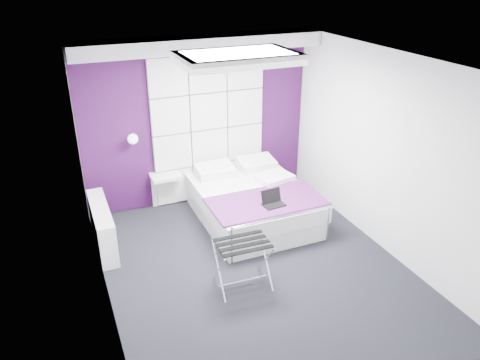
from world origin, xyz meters
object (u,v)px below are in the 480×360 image
(radiator, at_px, (102,227))
(laptop, at_px, (272,201))
(nightstand, at_px, (166,176))
(bed, at_px, (252,202))
(luggage_rack, at_px, (243,264))
(wall_lamp, at_px, (132,138))

(radiator, height_order, laptop, laptop)
(nightstand, height_order, laptop, laptop)
(bed, distance_m, nightstand, 1.40)
(bed, height_order, nightstand, bed)
(radiator, bearing_deg, bed, -3.06)
(nightstand, bearing_deg, luggage_rack, -81.62)
(wall_lamp, bearing_deg, laptop, -43.28)
(bed, bearing_deg, radiator, 176.94)
(wall_lamp, height_order, nightstand, wall_lamp)
(luggage_rack, bearing_deg, bed, 64.20)
(wall_lamp, xyz_separation_m, bed, (1.52, -0.88, -0.94))
(wall_lamp, height_order, luggage_rack, wall_lamp)
(luggage_rack, bearing_deg, radiator, 134.89)
(wall_lamp, relative_size, nightstand, 0.33)
(nightstand, bearing_deg, bed, -37.59)
(wall_lamp, relative_size, bed, 0.08)
(radiator, bearing_deg, laptop, -17.82)
(radiator, relative_size, laptop, 4.08)
(radiator, bearing_deg, wall_lamp, 49.90)
(laptop, bearing_deg, radiator, 156.95)
(nightstand, bearing_deg, laptop, -51.83)
(luggage_rack, bearing_deg, wall_lamp, 110.80)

